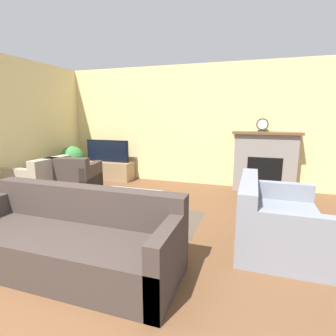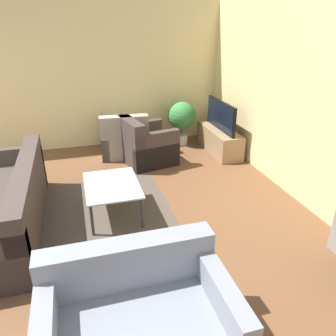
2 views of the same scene
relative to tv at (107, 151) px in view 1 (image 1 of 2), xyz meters
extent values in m
cube|color=beige|center=(1.77, 0.33, 0.63)|extent=(8.58, 0.06, 2.70)
cube|color=#4C4238|center=(1.68, -2.45, -0.72)|extent=(2.11, 1.88, 0.00)
cube|color=gray|center=(3.68, 0.13, -0.09)|extent=(1.23, 0.33, 1.26)
cube|color=black|center=(3.68, -0.03, -0.33)|extent=(0.68, 0.01, 0.71)
cube|color=brown|center=(3.68, 0.10, 0.52)|extent=(1.35, 0.39, 0.05)
cube|color=#997A56|center=(0.00, 0.00, -0.49)|extent=(1.24, 0.43, 0.45)
cube|color=black|center=(0.00, 0.00, 0.00)|extent=(1.13, 0.05, 0.54)
cube|color=black|center=(0.00, -0.02, 0.00)|extent=(1.09, 0.01, 0.50)
cube|color=#3D332D|center=(1.67, -3.60, -0.51)|extent=(2.35, 0.87, 0.42)
cube|color=#3D332D|center=(1.67, -3.26, -0.10)|extent=(2.35, 0.20, 0.40)
cube|color=#3D332D|center=(2.78, -3.60, -0.39)|extent=(0.14, 0.87, 0.66)
cube|color=gray|center=(3.79, -2.35, -0.51)|extent=(0.95, 1.38, 0.42)
cube|color=gray|center=(3.42, -2.35, -0.10)|extent=(0.20, 1.38, 0.40)
cube|color=gray|center=(3.79, -2.97, -0.39)|extent=(0.95, 0.14, 0.66)
cube|color=gray|center=(3.79, -1.73, -0.39)|extent=(0.95, 0.14, 0.66)
cube|color=#9E937F|center=(-0.45, -1.78, -0.51)|extent=(0.93, 0.92, 0.42)
cube|color=#9E937F|center=(-0.11, -1.81, -0.10)|extent=(0.26, 0.87, 0.40)
cube|color=#9E937F|center=(-0.42, -1.42, -0.39)|extent=(0.88, 0.20, 0.66)
cube|color=#9E937F|center=(-0.47, -2.14, -0.39)|extent=(0.88, 0.20, 0.66)
cube|color=#3D332D|center=(0.12, -1.43, -0.51)|extent=(0.96, 0.97, 0.42)
cube|color=#3D332D|center=(0.18, -1.73, -0.10)|extent=(0.84, 0.36, 0.40)
cube|color=#3D332D|center=(0.45, -1.36, -0.39)|extent=(0.30, 0.84, 0.66)
cube|color=#3D332D|center=(-0.21, -1.49, -0.39)|extent=(0.30, 0.84, 0.66)
cylinder|color=#333338|center=(1.26, -2.57, -0.51)|extent=(0.04, 0.04, 0.42)
cylinder|color=#333338|center=(2.09, -2.57, -0.51)|extent=(0.04, 0.04, 0.42)
cylinder|color=#333338|center=(1.26, -1.97, -0.51)|extent=(0.04, 0.04, 0.42)
cylinder|color=#333338|center=(2.09, -1.97, -0.51)|extent=(0.04, 0.04, 0.42)
cube|color=silver|center=(1.68, -2.27, -0.29)|extent=(0.91, 0.68, 0.02)
cylinder|color=beige|center=(-0.60, -0.57, -0.62)|extent=(0.26, 0.26, 0.20)
cylinder|color=#4C3823|center=(-0.60, -0.57, -0.43)|extent=(0.03, 0.03, 0.17)
sphere|color=#387F3D|center=(-0.60, -0.57, -0.12)|extent=(0.56, 0.56, 0.56)
cube|color=#28231E|center=(3.58, 0.13, 0.56)|extent=(0.17, 0.07, 0.03)
cylinder|color=#28231E|center=(3.58, 0.13, 0.69)|extent=(0.24, 0.07, 0.24)
cylinder|color=white|center=(3.58, 0.10, 0.69)|extent=(0.19, 0.00, 0.19)
camera|label=1|loc=(3.45, -5.64, 0.89)|focal=28.00mm
camera|label=2|loc=(5.46, -2.61, 1.66)|focal=35.00mm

